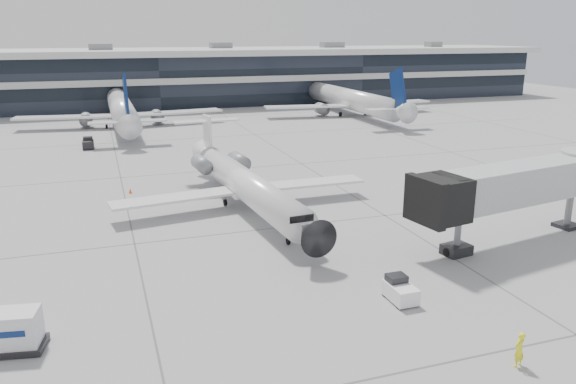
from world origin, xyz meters
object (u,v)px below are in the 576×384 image
object	(u,v)px
ramp_worker	(519,349)
baggage_tug	(400,290)
regional_jet	(244,182)
cargo_uld	(17,331)
jet_bridge	(529,182)

from	to	relation	value
ramp_worker	baggage_tug	size ratio (longest dim) A/B	0.78
regional_jet	cargo_uld	world-z (taller)	regional_jet
jet_bridge	baggage_tug	xyz separation A→B (m)	(-13.54, -5.87, -3.63)
regional_jet	baggage_tug	size ratio (longest dim) A/B	12.92
baggage_tug	cargo_uld	xyz separation A→B (m)	(-19.69, 1.30, 0.37)
regional_jet	cargo_uld	distance (m)	24.34
regional_jet	ramp_worker	size ratio (longest dim) A/B	16.57
jet_bridge	ramp_worker	distance (m)	18.06
cargo_uld	jet_bridge	bearing A→B (deg)	18.02
regional_jet	baggage_tug	world-z (taller)	regional_jet
jet_bridge	baggage_tug	size ratio (longest dim) A/B	8.38
jet_bridge	ramp_worker	xyz separation A→B (m)	(-11.73, -13.31, -3.40)
regional_jet	ramp_worker	world-z (taller)	regional_jet
regional_jet	cargo_uld	bearing A→B (deg)	-134.93
regional_jet	cargo_uld	size ratio (longest dim) A/B	10.48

